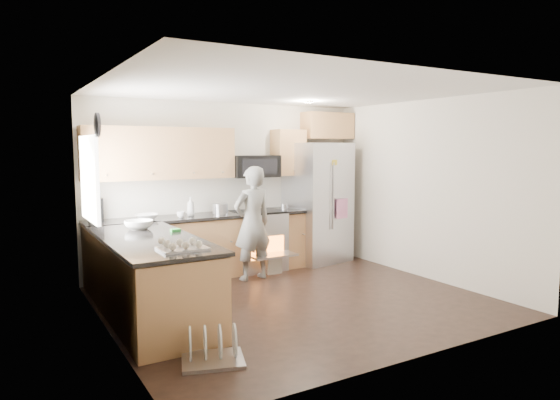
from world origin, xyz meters
TOP-DOWN VIEW (x-y plane):
  - ground at (0.00, 0.00)m, footprint 4.50×4.50m
  - room_shell at (-0.04, 0.02)m, footprint 4.54×4.04m
  - back_cabinet_run at (-0.58, 1.75)m, footprint 4.45×0.64m
  - peninsula at (-1.75, 0.25)m, footprint 0.96×2.36m
  - stove_range at (0.35, 1.69)m, footprint 0.76×0.97m
  - refrigerator at (1.50, 1.70)m, footprint 1.09×0.91m
  - person at (0.01, 1.20)m, footprint 0.63×0.44m
  - dish_rack at (-1.60, -1.14)m, footprint 0.66×0.59m

SIDE VIEW (x-z plane):
  - ground at x=0.00m, z-range 0.00..0.00m
  - dish_rack at x=-1.60m, z-range -0.08..0.26m
  - peninsula at x=-1.75m, z-range -0.05..0.98m
  - stove_range at x=0.35m, z-range -0.22..1.57m
  - person at x=0.01m, z-range 0.00..1.65m
  - back_cabinet_run at x=-0.58m, z-range -0.29..2.21m
  - refrigerator at x=1.50m, z-range 0.00..1.99m
  - room_shell at x=-0.04m, z-range 0.36..2.98m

